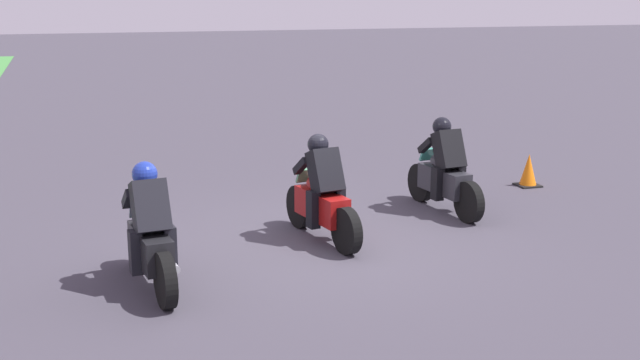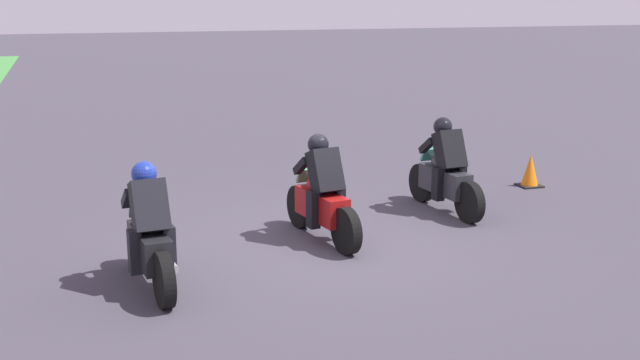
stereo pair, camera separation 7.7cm
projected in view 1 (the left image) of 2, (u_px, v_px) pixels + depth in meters
The scene contains 5 objects.
ground_plane at pixel (324, 243), 11.18m from camera, with size 120.00×120.00×0.00m, color #3E3A45.
rider_lane_a at pixel (445, 173), 12.63m from camera, with size 2.04×0.57×1.51m.
rider_lane_b at pixel (322, 197), 11.17m from camera, with size 2.03×0.62×1.51m.
rider_lane_c at pixel (150, 237), 9.37m from camera, with size 2.04×0.57×1.51m.
traffic_cone at pixel (528, 171), 14.36m from camera, with size 0.40×0.40×0.59m.
Camera 1 is at (-10.14, 3.31, 3.45)m, focal length 44.70 mm.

